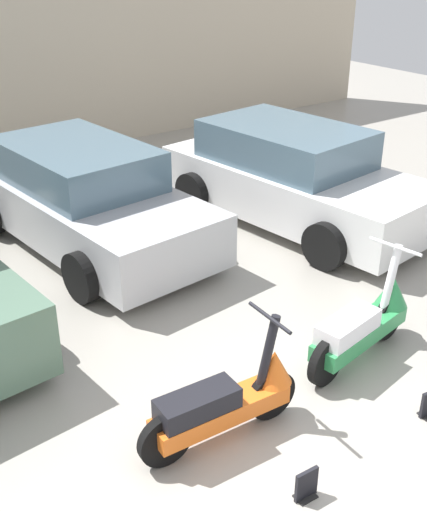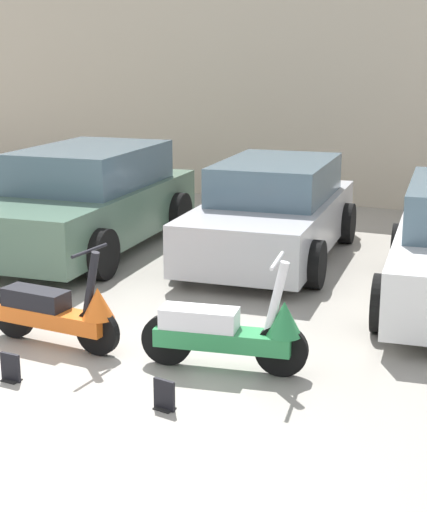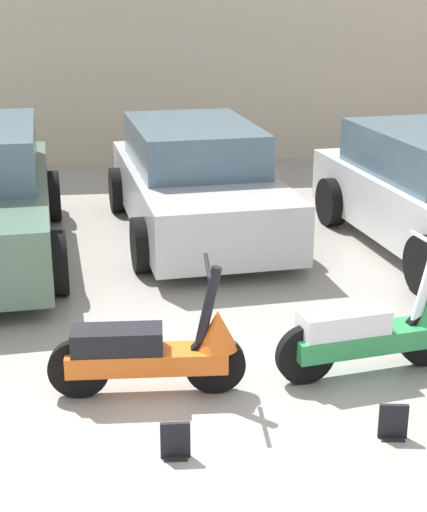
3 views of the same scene
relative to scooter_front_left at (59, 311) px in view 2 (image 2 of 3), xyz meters
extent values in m
plane|color=#9E998E|center=(0.19, -0.67, -0.37)|extent=(28.00, 28.00, 0.00)
cube|color=beige|center=(0.19, 8.33, 1.58)|extent=(19.60, 0.12, 3.91)
cylinder|color=black|center=(0.45, -0.02, -0.14)|extent=(0.47, 0.10, 0.47)
cylinder|color=black|center=(-0.58, 0.03, -0.14)|extent=(0.47, 0.10, 0.47)
cube|color=orange|center=(-0.07, 0.00, -0.08)|extent=(1.23, 0.35, 0.16)
cube|color=black|center=(-0.29, 0.01, 0.09)|extent=(0.70, 0.31, 0.18)
cylinder|color=black|center=(0.40, -0.02, 0.33)|extent=(0.22, 0.09, 0.66)
cylinder|color=black|center=(0.40, -0.02, 0.66)|extent=(0.06, 0.54, 0.03)
cone|color=orange|center=(0.47, -0.02, 0.15)|extent=(0.33, 0.33, 0.30)
cylinder|color=black|center=(2.24, 0.23, -0.13)|extent=(0.49, 0.17, 0.49)
cylinder|color=black|center=(1.17, 0.04, -0.13)|extent=(0.49, 0.17, 0.49)
cube|color=#2D8C4C|center=(1.71, 0.13, -0.07)|extent=(1.30, 0.51, 0.17)
cube|color=white|center=(1.48, 0.09, 0.11)|extent=(0.75, 0.40, 0.19)
cylinder|color=white|center=(2.18, 0.22, 0.36)|extent=(0.23, 0.12, 0.69)
cylinder|color=white|center=(2.18, 0.22, 0.70)|extent=(0.13, 0.56, 0.03)
cone|color=#2D8C4C|center=(2.26, 0.23, 0.17)|extent=(0.38, 0.38, 0.32)
cube|color=#51705B|center=(-1.96, 3.45, 0.17)|extent=(2.21, 4.51, 0.73)
cube|color=slate|center=(-1.98, 3.71, 0.82)|extent=(1.81, 2.58, 0.57)
cylinder|color=black|center=(-0.90, 2.19, -0.04)|extent=(0.29, 0.68, 0.66)
cylinder|color=black|center=(-1.14, 4.88, -0.04)|extent=(0.29, 0.68, 0.66)
cylinder|color=black|center=(-3.02, 4.71, -0.04)|extent=(0.29, 0.68, 0.66)
cube|color=#B7B7BC|center=(0.72, 4.08, 0.13)|extent=(2.06, 4.14, 0.67)
cube|color=slate|center=(0.70, 4.32, 0.72)|extent=(1.69, 2.37, 0.52)
cylinder|color=black|center=(1.71, 2.94, -0.07)|extent=(0.27, 0.63, 0.61)
cylinder|color=black|center=(-0.01, 2.76, -0.07)|extent=(0.27, 0.63, 0.61)
cylinder|color=black|center=(1.46, 5.40, -0.07)|extent=(0.27, 0.63, 0.61)
cylinder|color=black|center=(-0.26, 5.22, -0.07)|extent=(0.27, 0.63, 0.61)
cylinder|color=black|center=(2.81, 1.74, -0.06)|extent=(0.29, 0.64, 0.62)
cylinder|color=black|center=(2.50, 4.24, -0.06)|extent=(0.29, 0.64, 0.62)
cube|color=black|center=(0.08, -0.88, -0.37)|extent=(0.17, 0.13, 0.01)
cube|color=black|center=(0.08, -0.88, -0.24)|extent=(0.20, 0.04, 0.26)
cube|color=black|center=(1.59, -0.82, -0.37)|extent=(0.18, 0.14, 0.01)
cube|color=black|center=(1.59, -0.82, -0.24)|extent=(0.20, 0.06, 0.26)
camera|label=1|loc=(-2.51, -3.33, 3.41)|focal=45.00mm
camera|label=2|loc=(4.39, -6.05, 2.50)|focal=55.00mm
camera|label=3|loc=(-0.20, -5.38, 2.61)|focal=55.00mm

